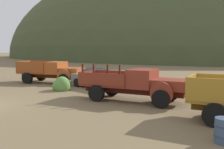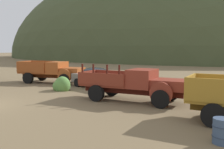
{
  "view_description": "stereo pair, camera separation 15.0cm",
  "coord_description": "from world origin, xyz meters",
  "views": [
    {
      "loc": [
        13.62,
        -7.11,
        3.08
      ],
      "look_at": [
        4.13,
        6.66,
        1.39
      ],
      "focal_mm": 41.81,
      "sensor_mm": 36.0,
      "label": 1
    },
    {
      "loc": [
        13.74,
        -7.03,
        3.08
      ],
      "look_at": [
        4.13,
        6.66,
        1.39
      ],
      "focal_mm": 41.81,
      "sensor_mm": 36.0,
      "label": 2
    }
  ],
  "objects": [
    {
      "name": "hill_far_left",
      "position": [
        -22.71,
        63.28,
        0.0
      ],
      "size": [
        106.2,
        58.03,
        53.59
      ],
      "primitive_type": "ellipsoid",
      "color": "#424C2D",
      "rests_on": "ground"
    },
    {
      "name": "truck_oxide_orange",
      "position": [
        -3.63,
        8.99,
        1.01
      ],
      "size": [
        6.09,
        3.87,
        1.91
      ],
      "rotation": [
        0.0,
        0.0,
        0.32
      ],
      "color": "#51220D",
      "rests_on": "ground"
    },
    {
      "name": "car_primer_gray",
      "position": [
        1.3,
        8.91,
        0.82
      ],
      "size": [
        5.13,
        2.81,
        1.57
      ],
      "rotation": [
        0.0,
        0.0,
        -0.21
      ],
      "color": "slate",
      "rests_on": "ground"
    },
    {
      "name": "truck_rust_red",
      "position": [
        6.57,
        6.0,
        1.0
      ],
      "size": [
        6.48,
        2.99,
        2.16
      ],
      "rotation": [
        0.0,
        0.0,
        0.15
      ],
      "color": "#42140D",
      "rests_on": "ground"
    },
    {
      "name": "oil_drum_by_truck",
      "position": [
        11.97,
        1.72,
        0.42
      ],
      "size": [
        0.66,
        0.66,
        0.84
      ],
      "color": "#384C6B",
      "rests_on": "ground"
    },
    {
      "name": "bush_front_left",
      "position": [
        -0.18,
        6.32,
        0.33
      ],
      "size": [
        1.47,
        1.11,
        1.33
      ],
      "color": "#5B8E42",
      "rests_on": "ground"
    }
  ]
}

